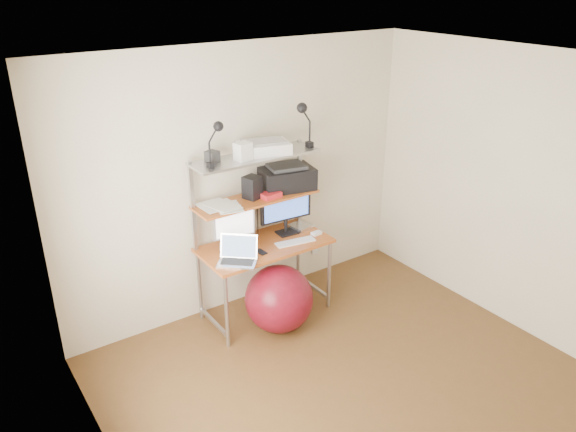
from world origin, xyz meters
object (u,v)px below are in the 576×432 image
at_px(laptop, 238,256).
at_px(exercise_ball, 279,299).
at_px(monitor_silver, 234,225).
at_px(printer, 287,177).
at_px(monitor_black, 286,207).

bearing_deg(laptop, exercise_ball, 17.95).
height_order(monitor_silver, laptop, monitor_silver).
bearing_deg(printer, laptop, -143.90).
relative_size(monitor_silver, printer, 0.78).
bearing_deg(exercise_ball, monitor_silver, 122.24).
distance_m(monitor_black, printer, 0.28).
bearing_deg(monitor_silver, laptop, -103.07).
relative_size(monitor_black, laptop, 1.27).
bearing_deg(laptop, monitor_black, 60.96).
height_order(laptop, exercise_ball, laptop).
height_order(monitor_silver, printer, printer).
xyz_separation_m(monitor_black, printer, (0.07, 0.09, 0.26)).
distance_m(laptop, exercise_ball, 0.59).
bearing_deg(exercise_ball, printer, 49.11).
xyz_separation_m(monitor_silver, exercise_ball, (0.23, -0.36, -0.66)).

